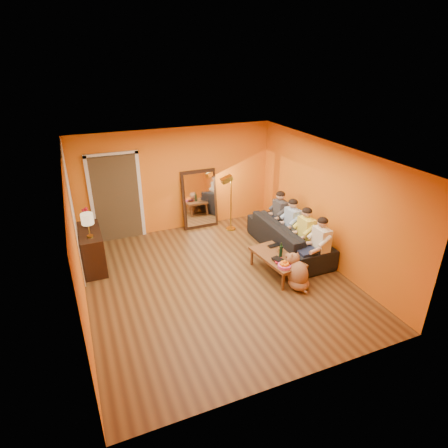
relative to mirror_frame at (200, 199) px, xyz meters
name	(u,v)px	position (x,y,z in m)	size (l,w,h in m)	color
room_shell	(210,216)	(-0.55, -2.26, 0.54)	(5.00, 5.50, 2.60)	brown
white_accent	(72,209)	(-3.04, -0.88, 0.54)	(0.02, 1.90, 2.58)	white
doorway_recess	(116,197)	(-2.05, 0.20, 0.29)	(1.06, 0.30, 2.10)	#3F2D19
door_jamb_left	(91,202)	(-2.62, 0.08, 0.29)	(0.08, 0.06, 2.20)	white
door_jamb_right	(141,195)	(-1.48, 0.08, 0.29)	(0.08, 0.06, 2.20)	white
door_header	(111,154)	(-2.05, 0.08, 1.36)	(1.22, 0.06, 0.08)	white
mirror_frame	(200,199)	(0.00, 0.00, 0.00)	(0.92, 0.06, 1.52)	black
mirror_glass	(200,200)	(0.00, -0.04, 0.00)	(0.78, 0.02, 1.36)	white
sideboard	(92,249)	(-2.79, -1.08, -0.34)	(0.44, 1.18, 0.85)	black
table_lamp	(88,226)	(-2.79, -1.38, 0.34)	(0.24, 0.24, 0.51)	beige
sofa	(289,236)	(1.45, -2.05, -0.40)	(0.95, 2.43, 0.71)	black
coffee_table	(277,265)	(0.69, -2.82, -0.55)	(0.62, 1.22, 0.42)	brown
floor_lamp	(231,204)	(0.67, -0.50, -0.04)	(0.30, 0.24, 1.44)	gold
dog	(298,271)	(0.82, -3.41, -0.40)	(0.39, 0.61, 0.72)	#A27049
person_far_left	(321,244)	(1.58, -3.05, -0.15)	(0.70, 0.44, 1.22)	silver
person_mid_left	(306,234)	(1.58, -2.50, -0.15)	(0.70, 0.44, 1.22)	#E2DA4B
person_mid_right	(292,224)	(1.58, -1.95, -0.15)	(0.70, 0.44, 1.22)	#93B5E3
person_far_right	(280,215)	(1.58, -1.40, -0.15)	(0.70, 0.44, 1.22)	#38383E
fruit_bowl	(285,264)	(0.59, -3.27, -0.26)	(0.26, 0.26, 0.16)	#E651A3
wine_bottle	(281,250)	(0.74, -2.87, -0.18)	(0.07, 0.07, 0.31)	black
tumbler	(279,250)	(0.81, -2.70, -0.29)	(0.11, 0.11, 0.10)	#B27F3F
laptop	(276,246)	(0.87, -2.47, -0.33)	(0.33, 0.21, 0.03)	black
book_lower	(274,262)	(0.51, -3.02, -0.33)	(0.17, 0.23, 0.02)	black
book_mid	(275,260)	(0.52, -3.01, -0.31)	(0.16, 0.22, 0.02)	red
book_upper	(275,260)	(0.51, -3.03, -0.29)	(0.16, 0.22, 0.02)	black
vase	(88,223)	(-2.79, -0.83, 0.18)	(0.17, 0.17, 0.17)	black
flowers	(86,211)	(-2.79, -0.83, 0.43)	(0.17, 0.17, 0.45)	red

